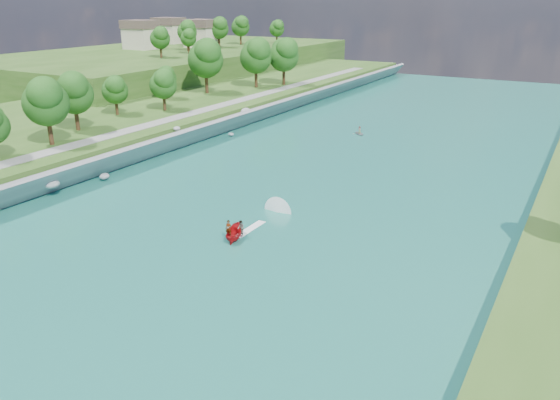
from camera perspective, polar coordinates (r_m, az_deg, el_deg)
The scene contains 11 objects.
ground at distance 55.12m, azimuth -8.25°, elevation -5.06°, with size 260.00×260.00×0.00m, color #2D5119.
river_water at distance 70.61m, azimuth 1.72°, elevation 0.98°, with size 55.00×240.00×0.10m, color #1B6756.
berm_west at distance 102.74m, azimuth -23.80°, elevation 6.41°, with size 45.00×240.00×3.50m, color #2D5119.
ridge_west at distance 176.72m, azimuth -10.70°, elevation 13.83°, with size 60.00×120.00×9.00m, color #2D5119.
riprap_bank at distance 84.48m, azimuth -14.14°, elevation 4.88°, with size 4.44×236.00×4.09m.
riverside_path at distance 89.08m, azimuth -17.11°, elevation 6.53°, with size 3.00×200.00×0.10m, color gray.
ridge_houses at distance 183.79m, azimuth -11.37°, elevation 16.79°, with size 29.50×29.50×8.40m.
trees_west at distance 89.49m, azimuth -25.16°, elevation 9.41°, with size 17.95×152.54×13.94m.
trees_ridge at distance 174.42m, azimuth -6.55°, elevation 17.08°, with size 14.29×62.31×10.77m.
motorboat at distance 57.79m, azimuth -3.72°, elevation -2.88°, with size 3.60×18.77×2.15m.
raft at distance 101.13m, azimuth 8.30°, elevation 6.96°, with size 3.11×3.08×1.51m.
Camera 1 is at (31.45, -38.74, 23.43)m, focal length 35.00 mm.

